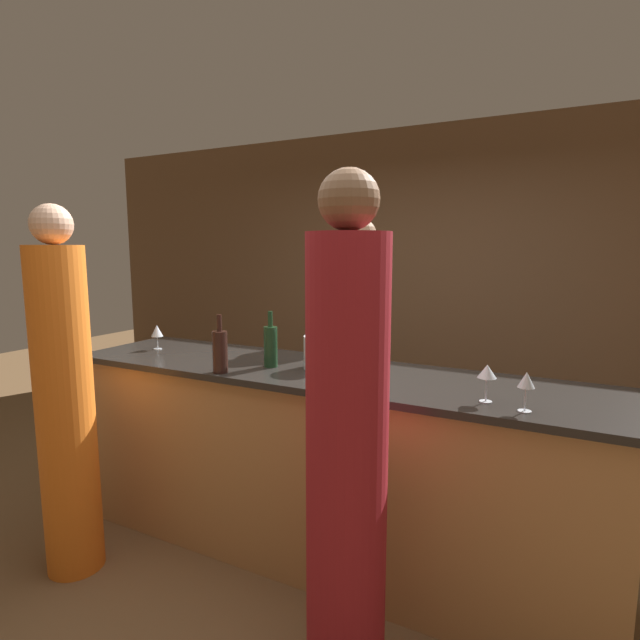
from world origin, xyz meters
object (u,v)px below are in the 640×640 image
Objects in this scene: wine_bottle_1 at (220,351)px; ice_bucket at (322,352)px; guest_0 at (65,403)px; wine_bottle_0 at (271,346)px; bartender at (359,366)px; guest_1 at (347,454)px.

wine_bottle_1 is 0.53m from ice_bucket.
wine_bottle_1 is at bearing 32.72° from guest_0.
wine_bottle_1 is 1.52× the size of ice_bucket.
guest_0 reaches higher than ice_bucket.
ice_bucket is at bearing 19.72° from wine_bottle_0.
guest_0 is at bearing 58.00° from bartender.
ice_bucket is (0.26, 0.09, -0.03)m from wine_bottle_0.
bartender is 1.82m from guest_0.
bartender is at bearing 111.41° from guest_1.
wine_bottle_0 is at bearing 54.63° from wine_bottle_1.
guest_1 reaches higher than wine_bottle_0.
wine_bottle_1 is (-0.16, -0.23, -0.00)m from wine_bottle_0.
guest_1 is 1.01m from wine_bottle_1.
bartender reaches higher than wine_bottle_0.
guest_1 is at bearing 111.41° from bartender.
wine_bottle_0 is 1.53× the size of ice_bucket.
ice_bucket is (1.09, 0.75, 0.23)m from guest_0.
guest_1 is (0.60, -1.52, 0.06)m from bartender.
wine_bottle_1 is (0.66, 0.42, 0.26)m from guest_0.
guest_0 is at bearing -145.48° from ice_bucket.
guest_1 is 9.81× the size of ice_bucket.
bartender is 0.85m from ice_bucket.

